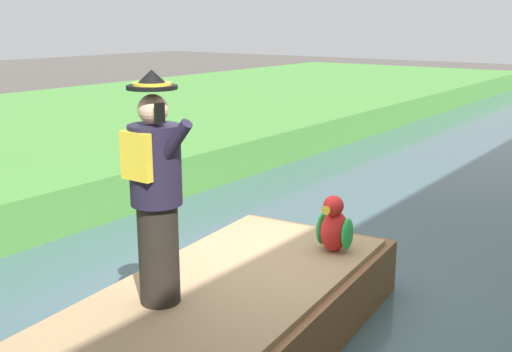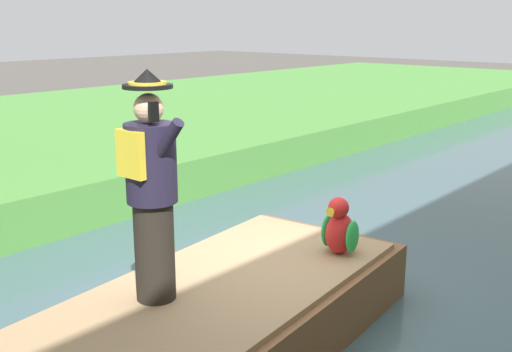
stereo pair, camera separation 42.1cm
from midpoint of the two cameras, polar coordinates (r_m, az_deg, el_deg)
ground_plane at (r=6.29m, az=0.48°, el=-13.33°), size 80.00×80.00×0.00m
canal_water at (r=6.27m, az=0.48°, el=-12.92°), size 7.11×48.00×0.10m
boat at (r=5.40m, az=-6.17°, el=-13.58°), size 2.22×4.36×0.61m
person_pirate at (r=4.83m, az=-11.71°, el=-1.40°), size 0.61×0.42×1.85m
parrot_plush at (r=6.03m, az=5.29°, el=-4.75°), size 0.36×0.35×0.57m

